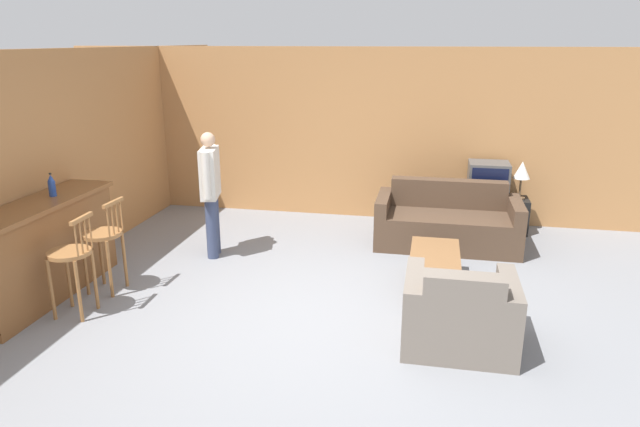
# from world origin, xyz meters

# --- Properties ---
(ground_plane) EXTENTS (24.00, 24.00, 0.00)m
(ground_plane) POSITION_xyz_m (0.00, 0.00, 0.00)
(ground_plane) COLOR gray
(wall_back) EXTENTS (9.40, 0.08, 2.60)m
(wall_back) POSITION_xyz_m (0.00, 3.59, 1.30)
(wall_back) COLOR #B27A47
(wall_back) RESTS_ON ground_plane
(wall_left) EXTENTS (0.08, 8.59, 2.60)m
(wall_left) POSITION_xyz_m (-3.26, 1.29, 1.30)
(wall_left) COLOR #B27A47
(wall_left) RESTS_ON ground_plane
(bar_counter) EXTENTS (0.55, 2.06, 1.07)m
(bar_counter) POSITION_xyz_m (-2.93, -0.08, 0.54)
(bar_counter) COLOR brown
(bar_counter) RESTS_ON ground_plane
(bar_chair_near) EXTENTS (0.43, 0.43, 1.05)m
(bar_chair_near) POSITION_xyz_m (-2.37, -0.40, 0.59)
(bar_chair_near) COLOR #996638
(bar_chair_near) RESTS_ON ground_plane
(bar_chair_mid) EXTENTS (0.43, 0.43, 1.05)m
(bar_chair_mid) POSITION_xyz_m (-2.37, 0.19, 0.59)
(bar_chair_mid) COLOR #996638
(bar_chair_mid) RESTS_ON ground_plane
(couch_far) EXTENTS (1.90, 0.92, 0.84)m
(couch_far) POSITION_xyz_m (1.35, 2.46, 0.31)
(couch_far) COLOR #4C3828
(couch_far) RESTS_ON ground_plane
(armchair_near) EXTENTS (1.00, 0.88, 0.82)m
(armchair_near) POSITION_xyz_m (1.43, -0.28, 0.31)
(armchair_near) COLOR #70665B
(armchair_near) RESTS_ON ground_plane
(coffee_table) EXTENTS (0.55, 1.04, 0.41)m
(coffee_table) POSITION_xyz_m (1.20, 1.01, 0.35)
(coffee_table) COLOR brown
(coffee_table) RESTS_ON ground_plane
(tv_unit) EXTENTS (1.18, 0.44, 0.50)m
(tv_unit) POSITION_xyz_m (1.91, 3.22, 0.25)
(tv_unit) COLOR black
(tv_unit) RESTS_ON ground_plane
(tv) EXTENTS (0.57, 0.48, 0.51)m
(tv) POSITION_xyz_m (1.91, 3.22, 0.76)
(tv) COLOR #4C4C4C
(tv) RESTS_ON tv_unit
(bottle) EXTENTS (0.08, 0.08, 0.26)m
(bottle) POSITION_xyz_m (-2.92, 0.20, 1.18)
(bottle) COLOR #234293
(bottle) RESTS_ON bar_counter
(table_lamp) EXTENTS (0.24, 0.24, 0.54)m
(table_lamp) POSITION_xyz_m (2.37, 3.22, 0.90)
(table_lamp) COLOR brown
(table_lamp) RESTS_ON tv_unit
(person_by_window) EXTENTS (0.29, 0.61, 1.61)m
(person_by_window) POSITION_xyz_m (-1.62, 1.46, 0.90)
(person_by_window) COLOR #384260
(person_by_window) RESTS_ON ground_plane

